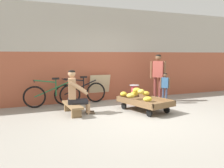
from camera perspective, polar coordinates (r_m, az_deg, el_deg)
ground_plane at (r=5.84m, az=7.09°, el=-8.22°), size 80.00×80.00×0.00m
back_wall at (r=8.08m, az=-2.53°, el=6.98°), size 16.00×0.30×3.05m
banana_cart at (r=6.57m, az=7.76°, el=-4.37°), size 1.13×1.59×0.36m
banana_pile at (r=6.61m, az=5.95°, el=-2.33°), size 0.92×1.19×0.25m
low_bench at (r=6.28m, az=-9.40°, el=-5.30°), size 0.31×1.10×0.27m
vendor_seated at (r=6.21m, az=-8.65°, el=-1.96°), size 0.72×0.56×1.14m
plastic_crate at (r=7.52m, az=5.31°, el=-3.58°), size 0.36×0.28×0.30m
weighing_scale at (r=7.47m, az=5.34°, el=-1.29°), size 0.30×0.30×0.29m
bicycle_near_left at (r=7.25m, az=-13.95°, el=-2.52°), size 1.66×0.48×0.86m
bicycle_far_left at (r=7.55m, az=-7.48°, el=-2.01°), size 1.66×0.48×0.86m
sign_board at (r=7.94m, az=-3.04°, el=-0.92°), size 0.70×0.26×0.87m
customer_adult at (r=7.87m, az=10.86°, el=2.69°), size 0.39×0.36×1.53m
customer_child at (r=7.64m, az=12.48°, el=-0.19°), size 0.23×0.23×0.96m
shopping_bag at (r=7.19m, az=8.55°, el=-4.36°), size 0.18×0.12×0.24m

